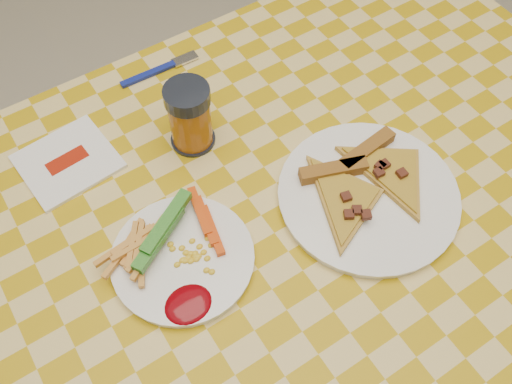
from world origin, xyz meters
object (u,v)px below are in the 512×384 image
table (273,256)px  plate_right (368,196)px  plate_left (183,259)px  drink_glass (190,117)px

table → plate_right: plate_right is taller
plate_left → drink_glass: 0.22m
plate_left → drink_glass: size_ratio=1.70×
table → drink_glass: 0.25m
table → plate_right: 0.17m
table → plate_left: plate_left is taller
table → plate_left: (-0.13, 0.03, 0.08)m
plate_left → plate_right: same height
table → drink_glass: (-0.01, 0.21, 0.13)m
plate_right → drink_glass: bearing=124.6°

